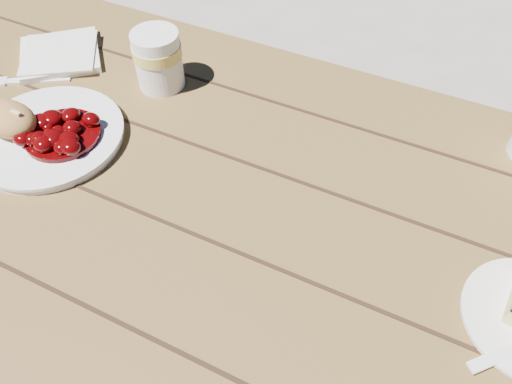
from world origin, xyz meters
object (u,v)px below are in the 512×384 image
at_px(main_plate, 49,137).
at_px(bread_roll, 8,119).
at_px(second_cup, 158,60).
at_px(picnic_table, 289,281).

distance_m(main_plate, bread_roll, 0.07).
relative_size(main_plate, second_cup, 2.29).
height_order(main_plate, second_cup, second_cup).
height_order(main_plate, bread_roll, bread_roll).
bearing_deg(picnic_table, second_cup, 151.06).
xyz_separation_m(picnic_table, bread_roll, (-0.50, -0.04, 0.20)).
xyz_separation_m(picnic_table, main_plate, (-0.44, -0.02, 0.17)).
bearing_deg(main_plate, second_cup, 67.89).
xyz_separation_m(main_plate, bread_roll, (-0.06, -0.02, 0.04)).
xyz_separation_m(main_plate, second_cup, (0.09, 0.21, 0.05)).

